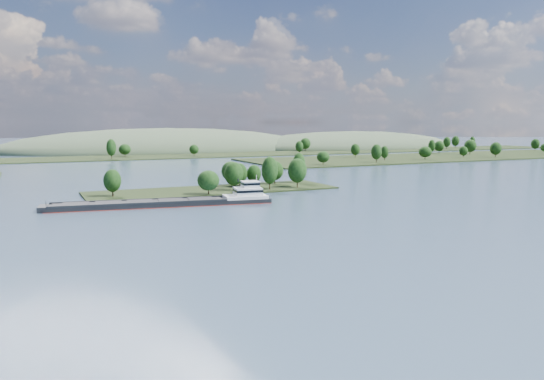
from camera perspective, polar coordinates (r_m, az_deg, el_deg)
ground at (r=160.07m, az=0.68°, el=-2.59°), size 1800.00×1800.00×0.00m
tree_island at (r=216.59m, az=-4.22°, el=1.03°), size 100.00×33.90×14.67m
right_bank at (r=440.73m, az=17.90°, el=3.48°), size 320.00×90.00×14.05m
back_shoreline at (r=429.45m, az=-14.86°, el=3.47°), size 900.00×60.00×16.07m
hill_east at (r=592.30m, az=8.62°, el=4.55°), size 260.00×140.00×36.00m
hill_west at (r=538.28m, az=-11.31°, el=4.22°), size 320.00×160.00×44.00m
cargo_barge at (r=179.20m, az=-10.23°, el=-1.24°), size 74.76×19.90×10.04m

